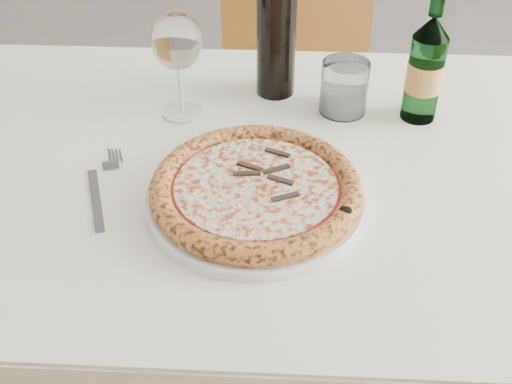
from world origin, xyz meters
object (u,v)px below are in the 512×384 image
pizza (256,189)px  wine_bottle (276,30)px  beer_bottle (425,69)px  tumbler (344,91)px  dining_table (261,210)px  chair_far (301,66)px  plate (256,198)px  wine_glass (177,43)px

pizza → wine_bottle: size_ratio=1.08×
beer_bottle → tumbler: bearing=175.0°
dining_table → beer_bottle: size_ratio=5.83×
dining_table → chair_far: size_ratio=1.45×
chair_far → pizza: chair_far is taller
plate → pizza: pizza is taller
dining_table → wine_bottle: bearing=87.3°
pizza → beer_bottle: beer_bottle is taller
wine_glass → wine_bottle: size_ratio=0.66×
wine_glass → beer_bottle: 0.41m
chair_far → wine_bottle: (-0.05, -0.54, 0.34)m
dining_table → pizza: 0.16m
chair_far → dining_table: bearing=-94.2°
pizza → plate: bearing=60.0°
pizza → tumbler: tumbler is taller
wine_glass → wine_bottle: 0.18m
dining_table → pizza: (-0.00, -0.10, 0.12)m
wine_glass → tumbler: (0.28, 0.03, -0.09)m
wine_glass → tumbler: size_ratio=2.02×
plate → wine_glass: (-0.15, 0.24, 0.12)m
chair_far → tumbler: chair_far is taller
dining_table → tumbler: tumbler is taller
pizza → wine_glass: 0.30m
pizza → wine_bottle: 0.34m
plate → dining_table: bearing=90.0°
chair_far → wine_glass: bearing=-108.0°
wine_glass → wine_bottle: bearing=29.7°
pizza → beer_bottle: size_ratio=1.32×
dining_table → pizza: pizza is taller
chair_far → tumbler: 0.65m
wine_glass → beer_bottle: (0.41, 0.02, -0.04)m
pizza → tumbler: 0.30m
plate → wine_bottle: size_ratio=1.13×
dining_table → plate: size_ratio=4.21×
dining_table → beer_bottle: bearing=30.9°
plate → pizza: (-0.00, -0.00, 0.02)m
wine_glass → tumbler: bearing=6.5°
dining_table → beer_bottle: 0.36m
pizza → beer_bottle: (0.26, 0.26, 0.07)m
dining_table → beer_bottle: (0.26, 0.16, 0.19)m
dining_table → wine_bottle: size_ratio=4.76×
tumbler → beer_bottle: 0.14m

